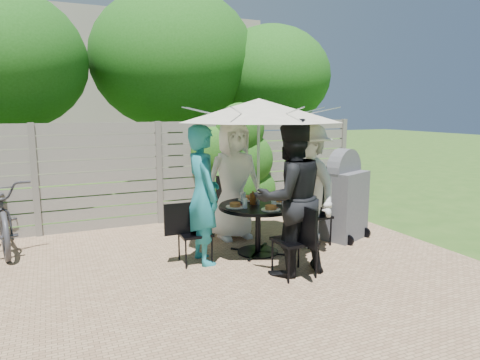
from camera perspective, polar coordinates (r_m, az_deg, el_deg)
name	(u,v)px	position (r m, az deg, el deg)	size (l,w,h in m)	color
backyard_envelope	(108,92)	(14.88, -17.24, 11.14)	(60.00, 60.00, 5.00)	#2D5219
patio_table	(258,220)	(6.11, 2.42, -5.31)	(1.13, 1.13, 0.72)	black
umbrella	(259,110)	(5.91, 2.52, 9.26)	(2.33, 2.33, 2.20)	silver
chair_back	(230,219)	(7.00, -1.33, -5.23)	(0.52, 0.71, 0.95)	black
person_back	(234,181)	(6.75, -0.87, -0.09)	(0.92, 0.60, 1.88)	white
chair_left	(194,246)	(5.81, -6.13, -8.69)	(0.62, 0.42, 0.85)	black
person_left	(203,195)	(5.68, -4.97, -2.03)	(0.68, 0.45, 1.87)	teal
chair_front	(295,255)	(5.38, 7.30, -9.92)	(0.46, 0.68, 0.94)	black
person_front	(290,198)	(5.30, 6.67, -2.44)	(0.95, 0.74, 1.95)	black
chair_right	(314,227)	(6.66, 9.80, -6.18)	(0.67, 0.45, 0.93)	black
person_right	(307,186)	(6.44, 8.98, -0.75)	(1.20, 0.69, 1.86)	silver
plate_back	(247,198)	(6.37, 0.91, -2.46)	(0.26, 0.26, 0.06)	white
plate_left	(235,205)	(5.90, -0.66, -3.42)	(0.26, 0.26, 0.06)	white
plate_front	(271,208)	(5.75, 4.12, -3.79)	(0.26, 0.26, 0.06)	white
plate_right	(280,201)	(6.23, 5.36, -2.77)	(0.26, 0.26, 0.06)	white
glass_back	(243,197)	(6.22, 0.46, -2.30)	(0.07, 0.07, 0.14)	silver
glass_left	(245,203)	(5.84, 0.67, -3.10)	(0.07, 0.07, 0.14)	silver
glass_front	(274,203)	(5.87, 4.53, -3.05)	(0.07, 0.07, 0.14)	silver
syrup_jug	(253,199)	(6.06, 1.71, -2.54)	(0.09, 0.09, 0.16)	#59280C
coffee_cup	(257,197)	(6.28, 2.30, -2.29)	(0.08, 0.08, 0.12)	#C6B293
bicycle	(1,213)	(7.27, -29.22, -3.84)	(0.72, 2.06, 1.08)	#333338
bbq_grill	(343,198)	(6.97, 13.55, -2.38)	(0.87, 0.78, 1.45)	#535358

